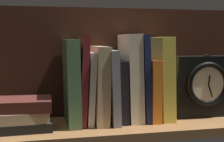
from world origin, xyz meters
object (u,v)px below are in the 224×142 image
object	(u,v)px
book_green_romantic	(71,82)
book_navy_bierce	(141,77)
book_maroon_dawkins	(82,80)
book_gray_chess	(110,86)
book_white_catcher	(89,88)
book_tan_shortstories	(99,84)
framed_clock	(203,86)
book_yellow_seinlanguage	(161,78)
book_black_skeptic	(119,91)
book_orange_pandolfini	(149,89)
book_stack_side	(22,114)
book_cream_twain	(131,77)

from	to	relation	value
book_green_romantic	book_navy_bierce	bearing A→B (deg)	0.00
book_maroon_dawkins	book_gray_chess	xyz separation A→B (cm)	(8.35, 0.00, -2.06)
book_white_catcher	book_maroon_dawkins	bearing A→B (deg)	180.00
book_green_romantic	book_white_catcher	world-z (taller)	book_green_romantic
book_tan_shortstories	framed_clock	distance (cm)	33.19
book_yellow_seinlanguage	book_navy_bierce	bearing A→B (deg)	180.00
framed_clock	book_tan_shortstories	bearing A→B (deg)	179.78
book_black_skeptic	book_orange_pandolfini	xyz separation A→B (cm)	(9.52, 0.00, 0.12)
book_tan_shortstories	framed_clock	size ratio (longest dim) A/B	1.13
book_navy_bierce	framed_clock	bearing A→B (deg)	-0.35
book_gray_chess	framed_clock	world-z (taller)	book_gray_chess
book_maroon_dawkins	book_black_skeptic	bearing A→B (deg)	0.00
book_green_romantic	book_yellow_seinlanguage	distance (cm)	27.25
book_black_skeptic	book_yellow_seinlanguage	distance (cm)	13.62
book_tan_shortstories	book_navy_bierce	distance (cm)	12.97
book_maroon_dawkins	book_gray_chess	world-z (taller)	book_maroon_dawkins
book_green_romantic	book_yellow_seinlanguage	size ratio (longest dim) A/B	0.97
book_tan_shortstories	book_stack_side	xyz separation A→B (cm)	(-21.89, -3.34, -6.88)
book_green_romantic	book_black_skeptic	world-z (taller)	book_green_romantic
book_orange_pandolfini	book_gray_chess	bearing A→B (deg)	180.00
book_maroon_dawkins	book_navy_bierce	distance (cm)	17.95
book_white_catcher	book_gray_chess	distance (cm)	6.26
book_maroon_dawkins	framed_clock	distance (cm)	38.36
book_white_catcher	book_tan_shortstories	xyz separation A→B (cm)	(3.00, 0.00, 0.83)
book_tan_shortstories	book_stack_side	size ratio (longest dim) A/B	1.32
book_orange_pandolfini	book_yellow_seinlanguage	distance (cm)	4.91
book_gray_chess	book_stack_side	size ratio (longest dim) A/B	1.26
framed_clock	book_gray_chess	bearing A→B (deg)	179.76
book_stack_side	book_maroon_dawkins	bearing A→B (deg)	11.24
book_white_catcher	book_tan_shortstories	world-z (taller)	book_tan_shortstories
book_navy_bierce	book_gray_chess	bearing A→B (deg)	180.00
book_gray_chess	book_black_skeptic	distance (cm)	3.10
book_tan_shortstories	book_stack_side	distance (cm)	23.18
book_maroon_dawkins	book_tan_shortstories	size ratio (longest dim) A/B	1.14
book_maroon_dawkins	book_white_catcher	bearing A→B (deg)	0.00
book_green_romantic	book_tan_shortstories	world-z (taller)	book_green_romantic
book_cream_twain	book_stack_side	size ratio (longest dim) A/B	1.53
book_black_skeptic	book_stack_side	distance (cm)	28.46
book_white_catcher	book_green_romantic	bearing A→B (deg)	180.00
book_maroon_dawkins	framed_clock	world-z (taller)	book_maroon_dawkins
book_navy_bierce	book_yellow_seinlanguage	bearing A→B (deg)	0.00
book_white_catcher	book_gray_chess	world-z (taller)	book_gray_chess
book_gray_chess	book_stack_side	world-z (taller)	book_gray_chess
book_navy_bierce	book_maroon_dawkins	bearing A→B (deg)	180.00
book_tan_shortstories	book_black_skeptic	distance (cm)	6.30
book_white_catcher	framed_clock	bearing A→B (deg)	-0.20
book_gray_chess	book_navy_bierce	bearing A→B (deg)	0.00
book_yellow_seinlanguage	book_maroon_dawkins	bearing A→B (deg)	180.00
book_white_catcher	book_tan_shortstories	bearing A→B (deg)	0.00
book_green_romantic	book_orange_pandolfini	world-z (taller)	book_green_romantic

